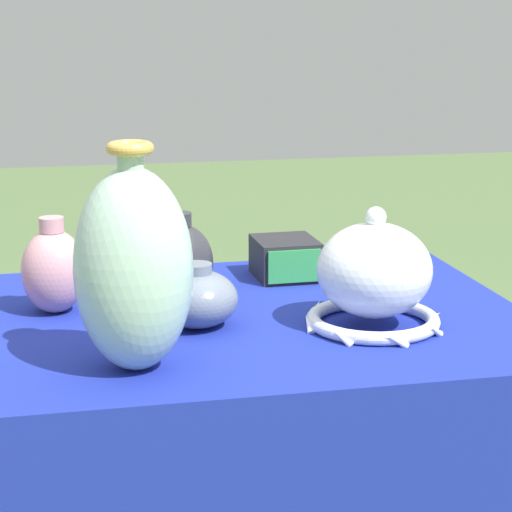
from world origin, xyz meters
TOP-DOWN VIEW (x-y plane):
  - display_table at (0.00, -0.02)m, footprint 1.11×0.72m
  - vase_tall_bulbous at (-0.11, -0.22)m, footprint 0.17×0.17m
  - vase_dome_bell at (0.28, -0.11)m, footprint 0.23×0.23m
  - mosaic_tile_box at (0.21, 0.22)m, footprint 0.12×0.13m
  - jar_round_rose at (-0.22, 0.08)m, footprint 0.11×0.11m
  - cup_wide_cobalt at (-0.08, 0.22)m, footprint 0.10×0.10m
  - jar_round_charcoal at (-0.01, 0.11)m, footprint 0.12×0.12m
  - jar_round_slate at (-0.00, -0.05)m, footprint 0.13×0.13m

SIDE VIEW (x-z plane):
  - display_table at x=0.00m, z-range 0.30..1.09m
  - mosaic_tile_box at x=0.21m, z-range 0.78..0.86m
  - cup_wide_cobalt at x=-0.08m, z-range 0.79..0.87m
  - jar_round_slate at x=0.00m, z-range 0.78..0.88m
  - jar_round_charcoal at x=-0.01m, z-range 0.78..0.93m
  - jar_round_rose at x=-0.22m, z-range 0.78..0.94m
  - vase_dome_bell at x=0.28m, z-range 0.76..0.96m
  - vase_tall_bulbous at x=-0.11m, z-range 0.77..1.09m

